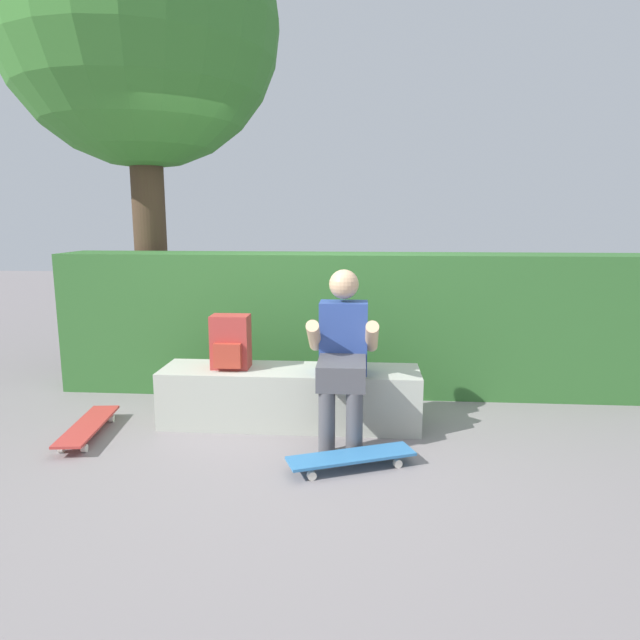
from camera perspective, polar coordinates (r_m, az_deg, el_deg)
ground_plane at (r=4.07m, az=-3.50°, el=-11.81°), size 24.00×24.00×0.00m
bench_main at (r=4.23m, az=-3.05°, el=-7.81°), size 1.92×0.47×0.43m
person_skater at (r=3.88m, az=2.34°, el=-3.09°), size 0.49×0.62×1.18m
skateboard_near_person at (r=3.56m, az=3.23°, el=-13.81°), size 0.82×0.48×0.09m
skateboard_beside_bench at (r=4.37m, az=-22.65°, el=-9.99°), size 0.29×0.82×0.09m
backpack_on_bench at (r=4.19m, az=-9.14°, el=-2.31°), size 0.28×0.23×0.40m
hedge_row at (r=4.97m, az=3.10°, el=-0.30°), size 5.12×0.55×1.23m
tree_behind_bench at (r=6.05m, az=-18.03°, el=26.66°), size 2.61×2.61×4.62m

